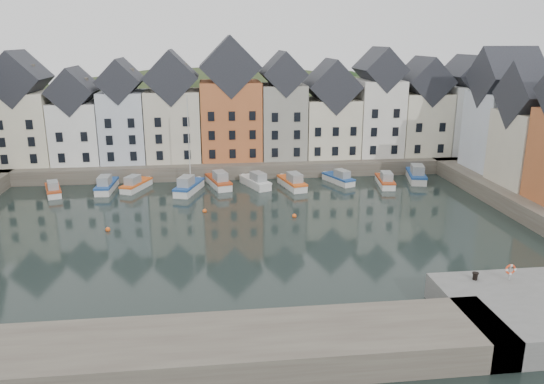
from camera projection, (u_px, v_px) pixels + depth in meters
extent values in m
plane|color=black|center=(244.00, 235.00, 53.93)|extent=(260.00, 260.00, 0.00)
cube|color=#534940|center=(231.00, 161.00, 82.25)|extent=(90.00, 16.00, 2.00)
cube|color=#534940|center=(101.00, 358.00, 31.53)|extent=(50.00, 6.00, 2.00)
ellipsoid|color=#2A381C|center=(227.00, 221.00, 112.35)|extent=(153.60, 70.40, 64.00)
sphere|color=black|center=(150.00, 97.00, 98.46)|extent=(5.77, 5.77, 5.77)
sphere|color=black|center=(341.00, 93.00, 112.42)|extent=(5.27, 5.27, 5.27)
sphere|color=black|center=(382.00, 97.00, 107.03)|extent=(5.07, 5.07, 5.07)
sphere|color=black|center=(296.00, 98.00, 105.99)|extent=(5.01, 5.01, 5.01)
sphere|color=black|center=(28.00, 107.00, 101.75)|extent=(3.94, 3.94, 3.94)
sphere|color=black|center=(357.00, 93.00, 112.36)|extent=(5.21, 5.21, 5.21)
sphere|color=black|center=(233.00, 94.00, 107.74)|extent=(5.45, 5.45, 5.45)
sphere|color=black|center=(422.00, 103.00, 102.30)|extent=(4.49, 4.49, 4.49)
cube|color=#EDE5C6|center=(25.00, 128.00, 75.32)|extent=(7.67, 8.00, 10.07)
cube|color=#22232A|center=(19.00, 78.00, 73.39)|extent=(7.67, 8.16, 7.67)
cube|color=white|center=(78.00, 132.00, 76.36)|extent=(6.56, 8.00, 8.61)
cube|color=#22232A|center=(74.00, 90.00, 74.70)|extent=(6.56, 8.16, 6.56)
cube|color=silver|center=(124.00, 126.00, 76.91)|extent=(6.20, 8.00, 10.02)
cube|color=#22232A|center=(121.00, 80.00, 75.08)|extent=(6.20, 8.16, 6.20)
cube|color=beige|center=(174.00, 125.00, 77.71)|extent=(7.70, 8.00, 10.08)
cube|color=#22232A|center=(171.00, 77.00, 75.77)|extent=(7.70, 8.16, 7.70)
cube|color=#C16537|center=(231.00, 120.00, 78.50)|extent=(8.69, 8.00, 11.28)
cube|color=#22232A|center=(230.00, 66.00, 76.32)|extent=(8.69, 8.16, 8.69)
cube|color=gray|center=(282.00, 121.00, 79.45)|extent=(6.43, 8.00, 10.78)
cube|color=#22232A|center=(282.00, 73.00, 77.50)|extent=(6.43, 8.16, 6.43)
cube|color=beige|center=(330.00, 127.00, 80.59)|extent=(7.88, 8.00, 8.56)
cube|color=#22232A|center=(331.00, 86.00, 78.85)|extent=(7.88, 8.16, 7.88)
cube|color=white|center=(377.00, 117.00, 81.05)|extent=(6.50, 8.00, 11.27)
cube|color=#22232A|center=(380.00, 69.00, 79.03)|extent=(6.50, 8.16, 6.50)
cube|color=#EDE5C6|center=(420.00, 123.00, 82.13)|extent=(7.23, 8.00, 9.32)
cube|color=#22232A|center=(424.00, 81.00, 80.32)|extent=(7.23, 8.16, 7.23)
cube|color=white|center=(463.00, 119.00, 82.77)|extent=(6.18, 8.00, 10.32)
cube|color=#22232A|center=(467.00, 75.00, 80.90)|extent=(6.18, 8.16, 6.18)
cube|color=silver|center=(501.00, 131.00, 71.54)|extent=(7.47, 8.00, 10.38)
cube|color=#22232A|center=(507.00, 77.00, 69.54)|extent=(7.62, 8.00, 8.00)
cube|color=beige|center=(535.00, 149.00, 64.11)|extent=(8.14, 8.00, 8.89)
cube|color=#22232A|center=(543.00, 95.00, 62.32)|extent=(8.30, 8.00, 8.00)
sphere|color=orange|center=(205.00, 211.00, 61.06)|extent=(0.50, 0.50, 0.50)
sphere|color=orange|center=(294.00, 216.00, 59.34)|extent=(0.50, 0.50, 0.50)
sphere|color=orange|center=(108.00, 229.00, 55.15)|extent=(0.50, 0.50, 0.50)
cube|color=silver|center=(53.00, 192.00, 68.06)|extent=(3.23, 5.59, 0.98)
cube|color=#B44119|center=(53.00, 188.00, 67.91)|extent=(3.35, 5.72, 0.22)
cube|color=gray|center=(53.00, 185.00, 67.07)|extent=(1.87, 2.43, 1.07)
cube|color=silver|center=(107.00, 188.00, 69.70)|extent=(2.13, 6.20, 1.12)
cube|color=#204992|center=(107.00, 183.00, 69.53)|extent=(2.24, 6.33, 0.26)
cube|color=gray|center=(105.00, 181.00, 68.48)|extent=(1.55, 2.52, 1.22)
cube|color=silver|center=(137.00, 187.00, 70.31)|extent=(3.74, 5.86, 1.04)
cube|color=orange|center=(136.00, 183.00, 70.15)|extent=(3.87, 6.00, 0.24)
cube|color=gray|center=(133.00, 180.00, 69.21)|extent=(2.09, 2.59, 1.13)
cube|color=silver|center=(189.00, 189.00, 69.07)|extent=(3.91, 6.75, 1.19)
cube|color=#204992|center=(189.00, 184.00, 68.89)|extent=(4.05, 6.91, 0.27)
cube|color=gray|center=(186.00, 181.00, 67.80)|extent=(2.26, 2.93, 1.29)
cylinder|color=silver|center=(189.00, 142.00, 67.98)|extent=(0.15, 0.15, 11.86)
cube|color=silver|center=(218.00, 184.00, 71.66)|extent=(3.52, 6.66, 1.17)
cube|color=#B44119|center=(218.00, 179.00, 71.48)|extent=(3.65, 6.81, 0.27)
cube|color=gray|center=(220.00, 176.00, 70.45)|extent=(2.11, 2.85, 1.28)
cube|color=silver|center=(255.00, 184.00, 71.62)|extent=(3.92, 6.24, 1.10)
cube|color=silver|center=(255.00, 180.00, 71.45)|extent=(4.06, 6.39, 0.25)
cube|color=gray|center=(258.00, 177.00, 70.53)|extent=(2.20, 2.75, 1.20)
cube|color=silver|center=(292.00, 185.00, 71.10)|extent=(3.23, 6.47, 1.14)
cube|color=orange|center=(292.00, 180.00, 70.93)|extent=(3.36, 6.61, 0.26)
cube|color=gray|center=(295.00, 178.00, 69.91)|extent=(1.98, 2.75, 1.24)
cube|color=silver|center=(338.00, 180.00, 73.44)|extent=(3.62, 5.80, 1.02)
cube|color=#204992|center=(338.00, 177.00, 73.29)|extent=(3.75, 5.93, 0.23)
cube|color=gray|center=(342.00, 174.00, 72.43)|extent=(2.03, 2.55, 1.11)
cube|color=silver|center=(385.00, 183.00, 72.16)|extent=(2.48, 5.93, 1.05)
cube|color=#B44119|center=(385.00, 179.00, 72.00)|extent=(2.59, 6.05, 0.24)
cube|color=gray|center=(387.00, 176.00, 71.01)|extent=(1.64, 2.46, 1.15)
cube|color=silver|center=(416.00, 177.00, 74.78)|extent=(3.53, 7.04, 1.24)
cube|color=#204992|center=(416.00, 173.00, 74.59)|extent=(3.67, 7.19, 0.28)
cube|color=gray|center=(417.00, 170.00, 73.44)|extent=(2.16, 2.99, 1.35)
cylinder|color=black|center=(475.00, 276.00, 39.42)|extent=(0.36, 0.36, 0.50)
cylinder|color=black|center=(476.00, 273.00, 39.34)|extent=(0.48, 0.48, 0.08)
cube|color=gray|center=(510.00, 273.00, 39.24)|extent=(0.10, 0.10, 1.10)
torus|color=#E4421A|center=(511.00, 269.00, 39.09)|extent=(0.80, 0.14, 0.80)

